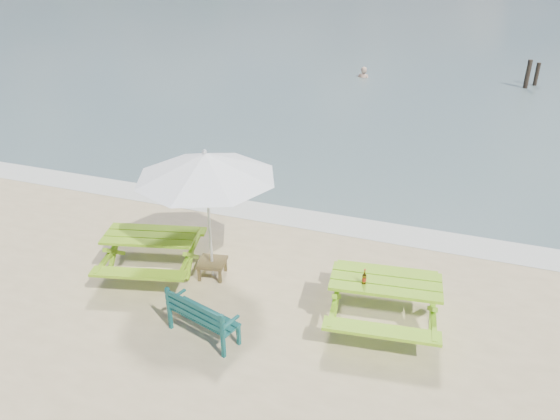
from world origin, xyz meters
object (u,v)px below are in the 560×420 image
(side_table, at_px, (212,268))
(patio_umbrella, at_px, (206,166))
(picnic_table_right, at_px, (384,303))
(park_bench, at_px, (204,324))
(picnic_table_left, at_px, (152,254))
(beer_bottle, at_px, (364,279))
(swimmer, at_px, (363,85))

(side_table, xyz_separation_m, patio_umbrella, (0.00, 0.00, 2.08))
(picnic_table_right, height_order, park_bench, picnic_table_right)
(picnic_table_left, relative_size, picnic_table_right, 1.04)
(park_bench, xyz_separation_m, side_table, (-0.63, 1.60, -0.06))
(picnic_table_right, bearing_deg, beer_bottle, -148.14)
(patio_umbrella, xyz_separation_m, beer_bottle, (2.94, -0.52, -1.32))
(side_table, relative_size, patio_umbrella, 0.20)
(side_table, bearing_deg, patio_umbrella, 75.96)
(picnic_table_right, bearing_deg, patio_umbrella, 174.30)
(side_table, height_order, patio_umbrella, patio_umbrella)
(picnic_table_right, relative_size, beer_bottle, 8.31)
(picnic_table_left, bearing_deg, side_table, 11.49)
(patio_umbrella, height_order, swimmer, patio_umbrella)
(beer_bottle, xyz_separation_m, swimmer, (-3.47, 17.15, -1.25))
(side_table, xyz_separation_m, swimmer, (-0.53, 16.62, -0.50))
(picnic_table_right, xyz_separation_m, side_table, (-3.26, 0.33, -0.23))
(beer_bottle, bearing_deg, side_table, 169.91)
(picnic_table_right, distance_m, patio_umbrella, 3.76)
(picnic_table_left, distance_m, beer_bottle, 4.11)
(patio_umbrella, bearing_deg, picnic_table_left, -168.51)
(picnic_table_right, xyz_separation_m, swimmer, (-3.79, 16.95, -0.73))
(park_bench, distance_m, beer_bottle, 2.65)
(picnic_table_left, distance_m, patio_umbrella, 2.19)
(park_bench, height_order, side_table, park_bench)
(picnic_table_left, relative_size, swimmer, 1.39)
(park_bench, distance_m, side_table, 1.72)
(patio_umbrella, relative_size, swimmer, 1.80)
(picnic_table_left, distance_m, side_table, 1.17)
(picnic_table_right, xyz_separation_m, beer_bottle, (-0.32, -0.20, 0.52))
(side_table, relative_size, swimmer, 0.36)
(patio_umbrella, xyz_separation_m, swimmer, (-0.53, 16.62, -2.58))
(picnic_table_right, xyz_separation_m, patio_umbrella, (-3.26, 0.33, 1.85))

